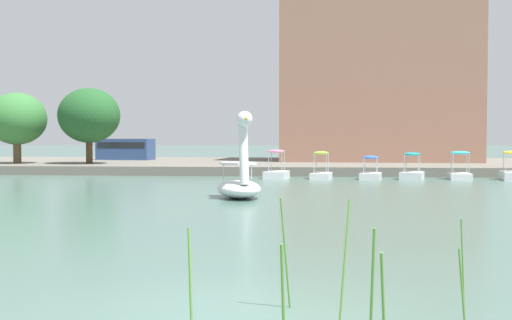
# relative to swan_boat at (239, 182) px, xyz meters

# --- Properties ---
(shore_bank_far) EXTENTS (152.19, 18.79, 0.57)m
(shore_bank_far) POSITION_rel_swan_boat_xyz_m (1.74, 22.63, -0.35)
(shore_bank_far) COLOR #6B665B
(shore_bank_far) RESTS_ON ground_plane
(swan_boat) EXTENTS (2.43, 3.23, 3.29)m
(swan_boat) POSITION_rel_swan_boat_xyz_m (0.00, 0.00, 0.00)
(swan_boat) COLOR white
(swan_boat) RESTS_ON ground_plane
(pedal_boat_pink) EXTENTS (1.48, 2.16, 1.67)m
(pedal_boat_pink) POSITION_rel_swan_boat_xyz_m (0.84, 11.44, -0.21)
(pedal_boat_pink) COLOR white
(pedal_boat_pink) RESTS_ON ground_plane
(pedal_boat_lime) EXTENTS (1.36, 2.17, 1.58)m
(pedal_boat_lime) POSITION_rel_swan_boat_xyz_m (3.39, 11.34, -0.19)
(pedal_boat_lime) COLOR white
(pedal_boat_lime) RESTS_ON ground_plane
(pedal_boat_blue) EXTENTS (1.43, 1.98, 1.35)m
(pedal_boat_blue) POSITION_rel_swan_boat_xyz_m (6.15, 11.10, -0.25)
(pedal_boat_blue) COLOR white
(pedal_boat_blue) RESTS_ON ground_plane
(pedal_boat_teal) EXTENTS (1.68, 2.17, 1.53)m
(pedal_boat_teal) POSITION_rel_swan_boat_xyz_m (8.48, 11.35, -0.20)
(pedal_boat_teal) COLOR white
(pedal_boat_teal) RESTS_ON ground_plane
(pedal_boat_cyan) EXTENTS (1.39, 2.11, 1.60)m
(pedal_boat_cyan) POSITION_rel_swan_boat_xyz_m (11.16, 11.54, -0.14)
(pedal_boat_cyan) COLOR white
(pedal_boat_cyan) RESTS_ON ground_plane
(pedal_boat_yellow) EXTENTS (1.47, 2.35, 1.63)m
(pedal_boat_yellow) POSITION_rel_swan_boat_xyz_m (13.94, 11.34, -0.19)
(pedal_boat_yellow) COLOR white
(pedal_boat_yellow) RESTS_ON ground_plane
(tree_broadleaf_behind_dock) EXTENTS (6.29, 6.22, 5.23)m
(tree_broadleaf_behind_dock) POSITION_rel_swan_boat_xyz_m (-12.45, 17.31, 3.26)
(tree_broadleaf_behind_dock) COLOR #4C3823
(tree_broadleaf_behind_dock) RESTS_ON shore_bank_far
(tree_broadleaf_right) EXTENTS (4.89, 4.98, 4.93)m
(tree_broadleaf_right) POSITION_rel_swan_boat_xyz_m (-17.58, 17.20, 3.03)
(tree_broadleaf_right) COLOR brown
(tree_broadleaf_right) RESTS_ON shore_bank_far
(parked_van) EXTENTS (4.71, 2.41, 1.72)m
(parked_van) POSITION_rel_swan_boat_xyz_m (-12.29, 25.05, 0.87)
(parked_van) COLOR navy
(parked_van) RESTS_ON shore_bank_far
(apartment_block) EXTENTS (15.32, 11.78, 14.03)m
(apartment_block) POSITION_rel_swan_boat_xyz_m (8.20, 25.97, 6.95)
(apartment_block) COLOR #996B56
(apartment_block) RESTS_ON shore_bank_far
(reed_clump_foreground) EXTENTS (3.23, 1.64, 1.58)m
(reed_clump_foreground) POSITION_rel_swan_boat_xyz_m (2.81, -15.60, -0.01)
(reed_clump_foreground) COLOR #568E38
(reed_clump_foreground) RESTS_ON ground_plane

